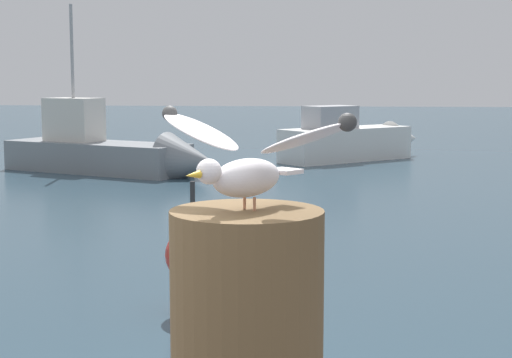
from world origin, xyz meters
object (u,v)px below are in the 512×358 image
(seagull, at_px, (246,160))
(channel_buoy, at_px, (193,266))
(mooring_post, at_px, (247,356))
(boat_white, at_px, (356,140))
(boat_grey, at_px, (117,152))

(seagull, bearing_deg, channel_buoy, 101.34)
(mooring_post, relative_size, boat_white, 0.18)
(boat_grey, xyz_separation_m, channel_buoy, (3.86, -11.36, -0.03))
(boat_grey, relative_size, channel_buoy, 4.41)
(mooring_post, relative_size, seagull, 1.34)
(mooring_post, relative_size, channel_buoy, 0.59)
(mooring_post, relative_size, boat_grey, 0.13)
(mooring_post, distance_m, channel_buoy, 6.00)
(channel_buoy, bearing_deg, mooring_post, -78.64)
(seagull, xyz_separation_m, boat_white, (0.85, 20.91, -1.59))
(seagull, xyz_separation_m, boat_grey, (-5.01, 17.13, -1.64))
(seagull, relative_size, boat_white, 0.13)
(seagull, xyz_separation_m, channel_buoy, (-1.16, 5.78, -1.67))
(mooring_post, bearing_deg, boat_grey, 106.32)
(boat_white, relative_size, channel_buoy, 3.27)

